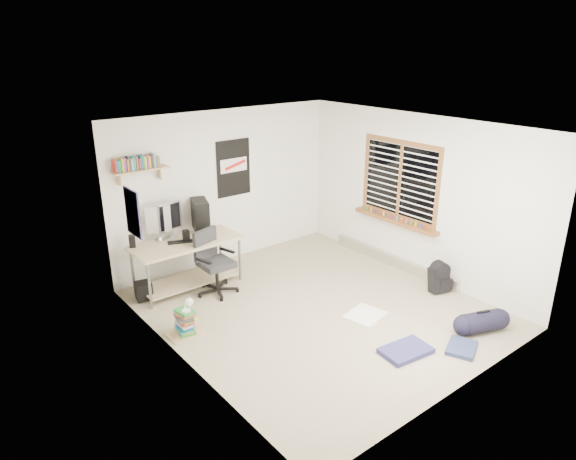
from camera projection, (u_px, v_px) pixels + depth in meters
floor at (316, 309)px, 7.11m from camera, size 4.00×4.50×0.01m
ceiling at (320, 127)px, 6.23m from camera, size 4.00×4.50×0.01m
back_wall at (226, 187)px, 8.33m from camera, size 4.00×0.01×2.50m
left_wall at (178, 263)px, 5.50m from camera, size 0.01×4.50×2.50m
right_wall at (416, 196)px, 7.84m from camera, size 0.01×4.50×2.50m
desk at (188, 264)px, 7.62m from camera, size 1.73×1.26×0.72m
monitor_left at (159, 228)px, 7.48m from camera, size 0.37×0.20×0.40m
monitor_right at (170, 224)px, 7.58m from camera, size 0.40×0.16×0.43m
pc_tower at (200, 215)px, 7.87m from camera, size 0.37×0.51×0.49m
keyboard at (180, 242)px, 7.47m from camera, size 0.38×0.25×0.02m
speaker_left at (132, 241)px, 7.28m from camera, size 0.11×0.11×0.18m
speaker_right at (186, 236)px, 7.49m from camera, size 0.09×0.09×0.17m
office_chair at (216, 262)px, 7.41m from camera, size 0.77×0.77×0.95m
wall_shelf at (140, 170)px, 7.21m from camera, size 0.80×0.22×0.24m
poster_back_wall at (234, 168)px, 8.29m from camera, size 0.62×0.03×0.92m
poster_left_wall at (133, 213)px, 6.31m from camera, size 0.02×0.42×0.60m
window at (399, 180)px, 7.96m from camera, size 0.10×1.50×1.26m
baseboard_heater at (393, 261)px, 8.43m from camera, size 0.08×2.50×0.18m
backpack at (439, 279)px, 7.52m from camera, size 0.33×0.30×0.37m
duffel_bag at (482, 322)px, 6.51m from camera, size 0.35×0.35×0.54m
tshirt at (365, 316)px, 6.89m from camera, size 0.58×0.52×0.04m
jeans_a at (406, 351)px, 6.09m from camera, size 0.64×0.45×0.06m
jeans_b at (461, 348)px, 6.16m from camera, size 0.52×0.46×0.05m
book_stack at (185, 324)px, 6.44m from camera, size 0.52×0.47×0.30m
desk_lamp at (186, 308)px, 6.36m from camera, size 0.16×0.21×0.19m
subwoofer at (144, 291)px, 7.31m from camera, size 0.27×0.27×0.25m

